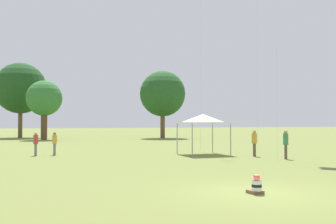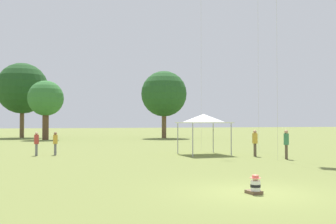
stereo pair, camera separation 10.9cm
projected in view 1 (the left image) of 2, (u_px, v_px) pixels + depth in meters
ground_plane at (256, 193)px, 12.29m from camera, size 300.00×300.00×0.00m
seated_toddler at (256, 186)px, 12.10m from camera, size 0.41×0.49×0.59m
person_standing_1 at (36, 141)px, 26.09m from camera, size 0.43×0.43×1.58m
person_standing_2 at (55, 141)px, 26.60m from camera, size 0.41×0.41×1.56m
person_standing_3 at (286, 141)px, 23.60m from camera, size 0.39×0.39×1.76m
person_standing_4 at (254, 141)px, 25.57m from camera, size 0.43×0.43×1.72m
canopy_tent at (203, 119)px, 27.16m from camera, size 3.14×3.14×2.79m
distant_tree_0 at (163, 94)px, 55.75m from camera, size 6.47×6.47×9.54m
distant_tree_1 at (21, 88)px, 57.30m from camera, size 7.42×7.42×10.93m
distant_tree_2 at (44, 99)px, 50.47m from camera, size 4.55×4.55×7.63m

